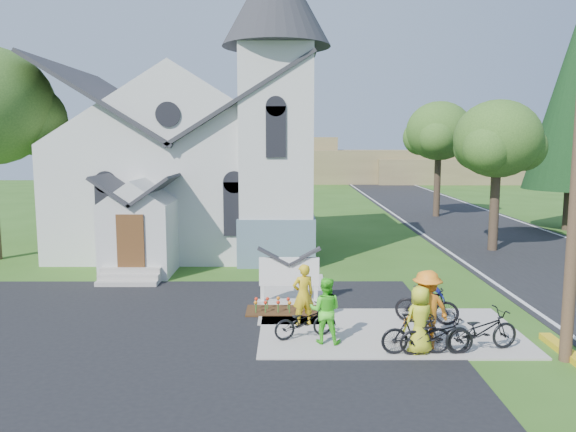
{
  "coord_description": "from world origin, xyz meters",
  "views": [
    {
      "loc": [
        -1.28,
        -14.16,
        5.16
      ],
      "look_at": [
        -1.23,
        5.0,
        2.58
      ],
      "focal_mm": 35.0,
      "sensor_mm": 36.0,
      "label": 1
    }
  ],
  "objects_px": {
    "cyclist_0": "(303,295)",
    "bike_3": "(427,305)",
    "cyclist_2": "(428,298)",
    "bike_2": "(437,335)",
    "church_sign": "(289,272)",
    "bike_1": "(416,334)",
    "bike_4": "(481,330)",
    "cyclist_1": "(325,310)",
    "cyclist_3": "(427,310)",
    "cyclist_4": "(420,320)",
    "bike_0": "(304,322)"
  },
  "relations": [
    {
      "from": "cyclist_0",
      "to": "bike_3",
      "type": "xyz_separation_m",
      "value": [
        3.48,
        0.11,
        -0.33
      ]
    },
    {
      "from": "cyclist_2",
      "to": "bike_2",
      "type": "relative_size",
      "value": 0.85
    },
    {
      "from": "cyclist_0",
      "to": "bike_2",
      "type": "bearing_deg",
      "value": 125.92
    },
    {
      "from": "church_sign",
      "to": "cyclist_0",
      "type": "xyz_separation_m",
      "value": [
        0.38,
        -2.2,
        -0.11
      ]
    },
    {
      "from": "bike_1",
      "to": "bike_4",
      "type": "bearing_deg",
      "value": -84.32
    },
    {
      "from": "bike_1",
      "to": "bike_2",
      "type": "xyz_separation_m",
      "value": [
        0.49,
        0.0,
        -0.03
      ]
    },
    {
      "from": "cyclist_1",
      "to": "cyclist_3",
      "type": "height_order",
      "value": "cyclist_3"
    },
    {
      "from": "church_sign",
      "to": "cyclist_4",
      "type": "xyz_separation_m",
      "value": [
        3.14,
        -4.31,
        -0.15
      ]
    },
    {
      "from": "cyclist_0",
      "to": "bike_1",
      "type": "bearing_deg",
      "value": 121.23
    },
    {
      "from": "bike_3",
      "to": "bike_4",
      "type": "xyz_separation_m",
      "value": [
        0.81,
        -2.1,
        -0.01
      ]
    },
    {
      "from": "bike_0",
      "to": "cyclist_3",
      "type": "bearing_deg",
      "value": -126.16
    },
    {
      "from": "bike_1",
      "to": "cyclist_4",
      "type": "relative_size",
      "value": 1.02
    },
    {
      "from": "bike_0",
      "to": "bike_3",
      "type": "relative_size",
      "value": 0.93
    },
    {
      "from": "bike_3",
      "to": "cyclist_4",
      "type": "relative_size",
      "value": 1.06
    },
    {
      "from": "bike_2",
      "to": "bike_4",
      "type": "xyz_separation_m",
      "value": [
        1.15,
        0.21,
        0.04
      ]
    },
    {
      "from": "cyclist_1",
      "to": "cyclist_4",
      "type": "relative_size",
      "value": 1.02
    },
    {
      "from": "cyclist_0",
      "to": "cyclist_2",
      "type": "relative_size",
      "value": 1.12
    },
    {
      "from": "bike_1",
      "to": "cyclist_3",
      "type": "distance_m",
      "value": 0.69
    },
    {
      "from": "bike_0",
      "to": "cyclist_1",
      "type": "relative_size",
      "value": 0.97
    },
    {
      "from": "cyclist_2",
      "to": "cyclist_3",
      "type": "distance_m",
      "value": 1.83
    },
    {
      "from": "bike_4",
      "to": "cyclist_3",
      "type": "bearing_deg",
      "value": 67.21
    },
    {
      "from": "cyclist_1",
      "to": "bike_1",
      "type": "bearing_deg",
      "value": 170.84
    },
    {
      "from": "cyclist_2",
      "to": "cyclist_4",
      "type": "xyz_separation_m",
      "value": [
        -0.71,
        -2.04,
        0.06
      ]
    },
    {
      "from": "bike_2",
      "to": "bike_3",
      "type": "bearing_deg",
      "value": -12.86
    },
    {
      "from": "cyclist_2",
      "to": "bike_3",
      "type": "relative_size",
      "value": 0.87
    },
    {
      "from": "church_sign",
      "to": "bike_0",
      "type": "bearing_deg",
      "value": -83.51
    },
    {
      "from": "cyclist_2",
      "to": "cyclist_3",
      "type": "relative_size",
      "value": 0.78
    },
    {
      "from": "church_sign",
      "to": "cyclist_4",
      "type": "relative_size",
      "value": 1.33
    },
    {
      "from": "bike_1",
      "to": "bike_3",
      "type": "bearing_deg",
      "value": -21.35
    },
    {
      "from": "bike_2",
      "to": "cyclist_3",
      "type": "xyz_separation_m",
      "value": [
        -0.16,
        0.38,
        0.51
      ]
    },
    {
      "from": "bike_2",
      "to": "cyclist_0",
      "type": "bearing_deg",
      "value": 50.42
    },
    {
      "from": "church_sign",
      "to": "bike_1",
      "type": "height_order",
      "value": "church_sign"
    },
    {
      "from": "cyclist_1",
      "to": "cyclist_2",
      "type": "height_order",
      "value": "cyclist_1"
    },
    {
      "from": "cyclist_2",
      "to": "bike_4",
      "type": "bearing_deg",
      "value": 136.12
    },
    {
      "from": "cyclist_0",
      "to": "bike_3",
      "type": "bearing_deg",
      "value": 162.73
    },
    {
      "from": "bike_3",
      "to": "bike_0",
      "type": "bearing_deg",
      "value": 126.95
    },
    {
      "from": "bike_2",
      "to": "bike_4",
      "type": "relative_size",
      "value": 0.92
    },
    {
      "from": "bike_1",
      "to": "bike_4",
      "type": "distance_m",
      "value": 1.65
    },
    {
      "from": "cyclist_0",
      "to": "cyclist_2",
      "type": "bearing_deg",
      "value": 159.74
    },
    {
      "from": "cyclist_2",
      "to": "church_sign",
      "type": "bearing_deg",
      "value": -7.78
    },
    {
      "from": "cyclist_0",
      "to": "cyclist_1",
      "type": "xyz_separation_m",
      "value": [
        0.52,
        -1.39,
        -0.02
      ]
    },
    {
      "from": "bike_2",
      "to": "cyclist_4",
      "type": "xyz_separation_m",
      "value": [
        -0.39,
        0.09,
        0.35
      ]
    },
    {
      "from": "church_sign",
      "to": "bike_3",
      "type": "distance_m",
      "value": 4.41
    },
    {
      "from": "church_sign",
      "to": "cyclist_1",
      "type": "xyz_separation_m",
      "value": [
        0.9,
        -3.59,
        -0.13
      ]
    },
    {
      "from": "church_sign",
      "to": "bike_0",
      "type": "height_order",
      "value": "church_sign"
    },
    {
      "from": "bike_0",
      "to": "cyclist_1",
      "type": "distance_m",
      "value": 0.76
    },
    {
      "from": "cyclist_1",
      "to": "church_sign",
      "type": "bearing_deg",
      "value": -64.39
    },
    {
      "from": "bike_0",
      "to": "bike_1",
      "type": "height_order",
      "value": "bike_1"
    },
    {
      "from": "cyclist_2",
      "to": "cyclist_4",
      "type": "relative_size",
      "value": 0.93
    },
    {
      "from": "cyclist_2",
      "to": "bike_4",
      "type": "xyz_separation_m",
      "value": [
        0.83,
        -1.92,
        -0.25
      ]
    }
  ]
}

